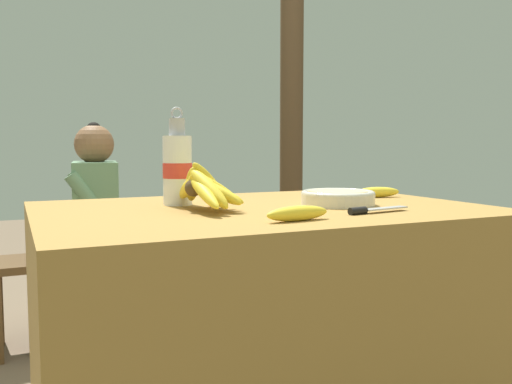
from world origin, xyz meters
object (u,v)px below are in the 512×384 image
object	(u,v)px
knife	(370,210)
loose_banana_front	(298,213)
loose_banana_side	(377,192)
wooden_bench	(140,264)
banana_bunch_ripe	(205,188)
serving_bowl	(338,197)
water_bottle	(177,168)
seated_vendor	(85,217)
support_post_far	(292,99)
banana_bunch_green	(223,232)

from	to	relation	value
knife	loose_banana_front	bearing A→B (deg)	-178.08
loose_banana_side	wooden_bench	world-z (taller)	loose_banana_side
banana_bunch_ripe	loose_banana_front	distance (m)	0.32
banana_bunch_ripe	wooden_bench	distance (m)	1.34
knife	loose_banana_side	bearing A→B (deg)	41.68
banana_bunch_ripe	loose_banana_front	size ratio (longest dim) A/B	1.83
serving_bowl	loose_banana_side	xyz separation A→B (m)	(0.26, 0.15, -0.01)
water_bottle	seated_vendor	xyz separation A→B (m)	(-0.15, 1.04, -0.27)
wooden_bench	banana_bunch_ripe	bearing A→B (deg)	-93.77
support_post_far	seated_vendor	bearing A→B (deg)	-166.89
banana_bunch_ripe	water_bottle	bearing A→B (deg)	97.74
banana_bunch_green	knife	bearing A→B (deg)	-95.54
knife	wooden_bench	xyz separation A→B (m)	(-0.30, 1.48, -0.42)
wooden_bench	seated_vendor	distance (m)	0.36
banana_bunch_ripe	support_post_far	distance (m)	1.90
loose_banana_front	banana_bunch_green	bearing A→B (deg)	75.64
wooden_bench	support_post_far	distance (m)	1.36
support_post_far	loose_banana_side	bearing A→B (deg)	-106.13
loose_banana_front	water_bottle	bearing A→B (deg)	109.53
banana_bunch_green	serving_bowl	bearing A→B (deg)	-95.01
loose_banana_front	support_post_far	bearing A→B (deg)	62.31
water_bottle	seated_vendor	size ratio (longest dim) A/B	0.28
water_bottle	wooden_bench	distance (m)	1.19
knife	wooden_bench	world-z (taller)	knife
knife	support_post_far	bearing A→B (deg)	59.45
banana_bunch_ripe	knife	distance (m)	0.46
knife	wooden_bench	bearing A→B (deg)	92.76
serving_bowl	banana_bunch_green	xyz separation A→B (m)	(0.11, 1.27, -0.31)
banana_bunch_ripe	knife	world-z (taller)	banana_bunch_ripe
serving_bowl	knife	distance (m)	0.21
water_bottle	loose_banana_side	world-z (taller)	water_bottle
serving_bowl	knife	bearing A→B (deg)	-98.79
banana_bunch_ripe	serving_bowl	size ratio (longest dim) A/B	1.46
loose_banana_side	seated_vendor	distance (m)	1.40
serving_bowl	loose_banana_front	distance (m)	0.38
wooden_bench	support_post_far	bearing A→B (deg)	14.97
serving_bowl	wooden_bench	xyz separation A→B (m)	(-0.34, 1.27, -0.44)
serving_bowl	loose_banana_side	distance (m)	0.30
water_bottle	support_post_far	distance (m)	1.77
banana_bunch_ripe	loose_banana_front	bearing A→B (deg)	-63.64
knife	banana_bunch_green	size ratio (longest dim) A/B	0.77
knife	serving_bowl	bearing A→B (deg)	72.33
loose_banana_front	knife	bearing A→B (deg)	10.80
banana_bunch_green	water_bottle	bearing A→B (deg)	-117.57
water_bottle	loose_banana_front	size ratio (longest dim) A/B	1.66
banana_bunch_ripe	water_bottle	size ratio (longest dim) A/B	1.10
knife	banana_bunch_green	world-z (taller)	knife
loose_banana_side	seated_vendor	bearing A→B (deg)	127.84
water_bottle	knife	world-z (taller)	water_bottle
loose_banana_side	knife	size ratio (longest dim) A/B	0.83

